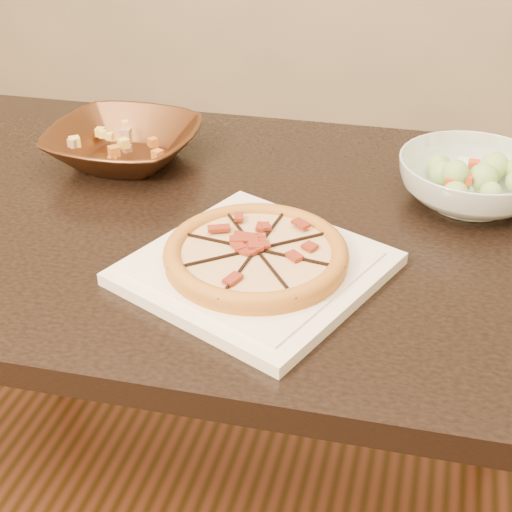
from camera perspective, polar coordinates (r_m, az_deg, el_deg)
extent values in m
cube|color=black|center=(1.16, -4.00, 2.84)|extent=(1.30, 0.87, 0.04)
cylinder|color=black|center=(1.82, -16.76, -0.24)|extent=(0.07, 0.07, 0.71)
cylinder|color=black|center=(1.60, 19.69, -5.95)|extent=(0.07, 0.07, 0.71)
cube|color=white|center=(0.99, 0.00, -1.02)|extent=(0.40, 0.40, 0.02)
cube|color=white|center=(0.98, 0.00, -0.49)|extent=(0.34, 0.34, 0.00)
cylinder|color=#B25B20|center=(0.98, 0.00, -0.10)|extent=(0.25, 0.25, 0.01)
torus|color=#B25B20|center=(0.97, 0.00, 0.30)|extent=(0.25, 0.25, 0.03)
cylinder|color=#FFE095|center=(0.97, 0.00, 0.25)|extent=(0.21, 0.21, 0.01)
cube|color=black|center=(0.97, 0.00, 0.50)|extent=(0.03, 0.25, 0.01)
cube|color=black|center=(0.97, 0.00, 0.50)|extent=(0.16, 0.20, 0.01)
cube|color=black|center=(0.97, 0.00, 0.50)|extent=(0.25, 0.03, 0.01)
cube|color=black|center=(0.97, 0.00, 0.50)|extent=(0.20, 0.16, 0.01)
cube|color=maroon|center=(0.96, 1.00, 0.43)|extent=(0.03, 0.02, 0.00)
cube|color=maroon|center=(0.97, 2.46, 0.54)|extent=(0.03, 0.02, 0.00)
cube|color=maroon|center=(0.98, 3.72, 1.08)|extent=(0.03, 0.02, 0.00)
cube|color=maroon|center=(0.98, 1.28, 1.03)|extent=(0.03, 0.03, 0.00)
cube|color=maroon|center=(1.00, 1.91, 1.73)|extent=(0.02, 0.03, 0.00)
cube|color=maroon|center=(1.02, 1.78, 2.58)|extent=(0.02, 0.03, 0.00)
cube|color=maroon|center=(1.00, 0.29, 1.62)|extent=(0.02, 0.03, 0.00)
cube|color=maroon|center=(1.02, -0.45, 2.30)|extent=(0.02, 0.03, 0.00)
cube|color=maroon|center=(1.03, -1.88, 2.77)|extent=(0.03, 0.03, 0.00)
cube|color=maroon|center=(0.99, -1.52, 1.53)|extent=(0.03, 0.02, 0.00)
cube|color=maroon|center=(1.00, -3.11, 1.62)|extent=(0.03, 0.02, 0.00)
cube|color=maroon|center=(0.97, -1.30, 0.81)|extent=(0.02, 0.01, 0.00)
cube|color=maroon|center=(0.97, -2.73, 0.55)|extent=(0.03, 0.02, 0.00)
cube|color=maroon|center=(0.95, -3.93, -0.16)|extent=(0.03, 0.03, 0.00)
cube|color=maroon|center=(0.95, -1.40, 0.06)|extent=(0.03, 0.03, 0.00)
cube|color=maroon|center=(0.93, -1.86, -0.79)|extent=(0.02, 0.03, 0.00)
cube|color=maroon|center=(0.91, -1.46, -1.82)|extent=(0.01, 0.02, 0.00)
cube|color=maroon|center=(0.94, -0.02, -0.55)|extent=(0.02, 0.03, 0.00)
cube|color=maroon|center=(0.92, 1.08, -1.27)|extent=(0.02, 0.03, 0.00)
cube|color=maroon|center=(0.95, 0.67, 0.11)|extent=(0.03, 0.03, 0.00)
cube|color=maroon|center=(0.95, 2.05, -0.24)|extent=(0.03, 0.02, 0.00)
imported|color=brown|center=(1.32, -10.49, 8.76)|extent=(0.27, 0.27, 0.06)
cube|color=#A87D5F|center=(1.30, -10.70, 10.63)|extent=(0.03, 0.03, 0.03)
cube|color=#BD661F|center=(1.30, -9.90, 10.70)|extent=(0.03, 0.03, 0.03)
cube|color=yellow|center=(1.31, -9.26, 10.98)|extent=(0.03, 0.03, 0.03)
cube|color=#A87D5F|center=(1.34, -9.14, 11.39)|extent=(0.03, 0.03, 0.03)
cube|color=#BD661F|center=(1.31, -10.56, 10.79)|extent=(0.03, 0.03, 0.03)
cube|color=yellow|center=(1.33, -10.81, 11.05)|extent=(0.03, 0.03, 0.03)
cube|color=#A87D5F|center=(1.34, -11.67, 11.16)|extent=(0.03, 0.03, 0.03)
cube|color=#BD661F|center=(1.30, -10.76, 10.64)|extent=(0.03, 0.03, 0.03)
cube|color=yellow|center=(1.31, -11.54, 10.61)|extent=(0.03, 0.03, 0.03)
cube|color=#A87D5F|center=(1.30, -12.33, 10.35)|extent=(0.03, 0.03, 0.03)
cube|color=#BD661F|center=(1.27, -12.73, 9.89)|extent=(0.03, 0.03, 0.03)
cube|color=yellow|center=(1.29, -10.96, 10.44)|extent=(0.03, 0.03, 0.03)
cube|color=#A87D5F|center=(1.27, -10.84, 10.12)|extent=(0.03, 0.03, 0.03)
cube|color=#BD661F|center=(1.26, -10.04, 9.93)|extent=(0.03, 0.03, 0.03)
cube|color=yellow|center=(1.30, -10.59, 10.59)|extent=(0.03, 0.03, 0.03)
imported|color=silver|center=(1.21, 16.87, 5.75)|extent=(0.26, 0.26, 0.07)
sphere|color=#BDED7D|center=(1.18, 17.30, 8.13)|extent=(0.04, 0.04, 0.04)
sphere|color=#BDED7D|center=(1.19, 18.29, 8.16)|extent=(0.04, 0.04, 0.04)
sphere|color=#BDED7D|center=(1.22, 18.74, 8.54)|extent=(0.04, 0.04, 0.04)
sphere|color=#BDED7D|center=(1.19, 17.49, 8.34)|extent=(0.04, 0.04, 0.04)
sphere|color=#BDED7D|center=(1.22, 17.15, 8.82)|extent=(0.04, 0.04, 0.04)
sphere|color=#BDED7D|center=(1.19, 17.23, 8.19)|extent=(0.04, 0.04, 0.04)
sphere|color=#BDED7D|center=(1.20, 16.33, 8.57)|extent=(0.04, 0.04, 0.04)
sphere|color=#BDED7D|center=(1.19, 15.05, 8.66)|extent=(0.04, 0.04, 0.04)
sphere|color=#BDED7D|center=(1.18, 16.57, 8.18)|extent=(0.04, 0.04, 0.04)
sphere|color=#BDED7D|center=(1.16, 15.77, 7.92)|extent=(0.04, 0.04, 0.04)
sphere|color=#BDED7D|center=(1.18, 17.16, 8.06)|extent=(0.04, 0.04, 0.04)
sphere|color=#BDED7D|center=(1.16, 17.14, 7.60)|extent=(0.04, 0.04, 0.04)
sphere|color=#BDED7D|center=(1.14, 18.05, 7.05)|extent=(0.04, 0.04, 0.04)
sphere|color=#BDED7D|center=(1.17, 17.88, 7.78)|extent=(0.04, 0.04, 0.04)
sphere|color=#BDED7D|center=(1.17, 19.11, 7.53)|extent=(0.04, 0.04, 0.04)
cube|color=#EE4720|center=(1.21, 18.57, 7.99)|extent=(0.02, 0.02, 0.01)
cube|color=#EE4720|center=(1.21, 16.13, 8.45)|extent=(0.02, 0.02, 0.01)
cube|color=#EE4720|center=(1.16, 15.83, 7.48)|extent=(0.02, 0.02, 0.01)
cube|color=#EE4720|center=(1.16, 18.37, 7.00)|extent=(0.02, 0.02, 0.01)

